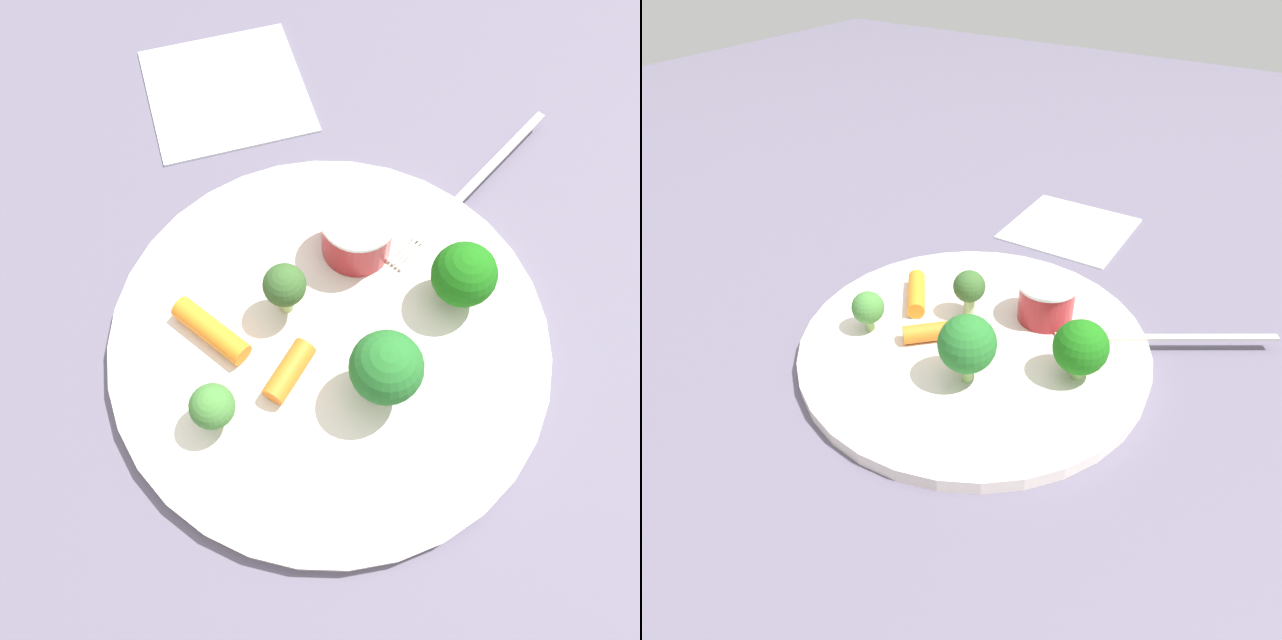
{
  "view_description": "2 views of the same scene",
  "coord_description": "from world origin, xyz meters",
  "views": [
    {
      "loc": [
        -0.17,
        0.05,
        0.4
      ],
      "look_at": [
        0.0,
        0.01,
        0.03
      ],
      "focal_mm": 34.52,
      "sensor_mm": 36.0,
      "label": 1
    },
    {
      "loc": [
        -0.33,
        -0.2,
        0.32
      ],
      "look_at": [
        0.0,
        0.01,
        0.03
      ],
      "focal_mm": 31.7,
      "sensor_mm": 36.0,
      "label": 2
    }
  ],
  "objects": [
    {
      "name": "fork",
      "position": [
        0.09,
        -0.14,
        0.01
      ],
      "size": [
        0.11,
        0.17,
        0.0
      ],
      "color": "beige",
      "rests_on": "plate"
    },
    {
      "name": "plate",
      "position": [
        0.0,
        0.0,
        0.01
      ],
      "size": [
        0.3,
        0.3,
        0.01
      ],
      "primitive_type": "cylinder",
      "color": "silver",
      "rests_on": "ground_plane"
    },
    {
      "name": "napkin",
      "position": [
        0.25,
        0.02,
        0.0
      ],
      "size": [
        0.14,
        0.14,
        0.0
      ],
      "primitive_type": "cube",
      "rotation": [
        0.0,
        0.0,
        0.02
      ],
      "color": "white",
      "rests_on": "ground_plane"
    },
    {
      "name": "ground_plane",
      "position": [
        0.0,
        0.0,
        0.0
      ],
      "size": [
        2.4,
        2.4,
        0.0
      ],
      "primitive_type": "plane",
      "color": "#595367"
    },
    {
      "name": "sauce_cup",
      "position": [
        0.06,
        -0.04,
        0.03
      ],
      "size": [
        0.05,
        0.05,
        0.04
      ],
      "color": "maroon",
      "rests_on": "plate"
    },
    {
      "name": "broccoli_floret_1",
      "position": [
        -0.05,
        -0.02,
        0.05
      ],
      "size": [
        0.05,
        0.05,
        0.06
      ],
      "color": "#8BB360",
      "rests_on": "plate"
    },
    {
      "name": "carrot_stick_1",
      "position": [
        -0.02,
        0.03,
        0.02
      ],
      "size": [
        0.04,
        0.04,
        0.02
      ],
      "primitive_type": "cylinder",
      "rotation": [
        1.57,
        0.0,
        3.92
      ],
      "color": "orange",
      "rests_on": "plate"
    },
    {
      "name": "broccoli_floret_0",
      "position": [
        0.03,
        0.02,
        0.04
      ],
      "size": [
        0.03,
        0.03,
        0.05
      ],
      "color": "#96B070",
      "rests_on": "plate"
    },
    {
      "name": "carrot_stick_0",
      "position": [
        0.02,
        0.08,
        0.02
      ],
      "size": [
        0.06,
        0.05,
        0.02
      ],
      "primitive_type": "cylinder",
      "rotation": [
        1.57,
        0.0,
        2.2
      ],
      "color": "orange",
      "rests_on": "plate"
    },
    {
      "name": "broccoli_floret_3",
      "position": [
        -0.04,
        0.09,
        0.04
      ],
      "size": [
        0.03,
        0.03,
        0.04
      ],
      "color": "#89AC63",
      "rests_on": "plate"
    },
    {
      "name": "broccoli_floret_2",
      "position": [
        0.01,
        -0.09,
        0.04
      ],
      "size": [
        0.04,
        0.04,
        0.05
      ],
      "color": "#8EB768",
      "rests_on": "plate"
    }
  ]
}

